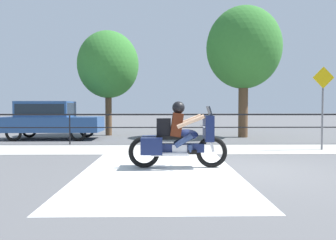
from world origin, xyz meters
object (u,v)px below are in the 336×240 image
at_px(parked_car, 50,118).
at_px(motorcycle, 177,138).
at_px(street_sign, 323,98).
at_px(tree_behind_sign, 244,48).
at_px(tree_behind_car, 108,65).

bearing_deg(parked_car, motorcycle, -52.63).
relative_size(street_sign, tree_behind_sign, 0.45).
distance_m(parked_car, street_sign, 10.75).
xyz_separation_m(motorcycle, street_sign, (4.87, 3.01, 1.01)).
bearing_deg(motorcycle, tree_behind_sign, 60.86).
xyz_separation_m(motorcycle, parked_car, (-5.20, 6.69, 0.25)).
distance_m(parked_car, tree_behind_sign, 9.19).
relative_size(parked_car, tree_behind_sign, 0.71).
height_order(street_sign, tree_behind_car, tree_behind_car).
bearing_deg(street_sign, motorcycle, -148.26).
bearing_deg(parked_car, tree_behind_car, 40.47).
xyz_separation_m(motorcycle, tree_behind_sign, (3.40, 7.51, 3.40)).
distance_m(street_sign, tree_behind_car, 9.80).
distance_m(motorcycle, tree_behind_sign, 8.92).
relative_size(street_sign, tree_behind_car, 0.53).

